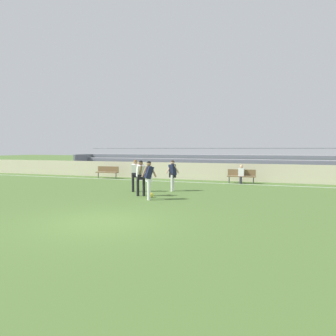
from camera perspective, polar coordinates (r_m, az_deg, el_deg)
The scene contains 12 objects.
ground_plane at distance 10.21m, azimuth -11.87°, elevation -9.44°, with size 160.00×160.00×0.00m, color #4C6B30.
field_line_sideline at distance 21.26m, azimuth 5.85°, elevation -2.62°, with size 44.00×0.12×0.01m, color white.
sideline_wall at distance 22.87m, azimuth 6.96°, elevation -0.65°, with size 48.00×0.16×1.23m, color beige.
bleacher_stand at distance 24.59m, azimuth 12.62°, elevation 0.42°, with size 27.96×3.11×2.32m.
bench_near_wall_gap at distance 21.23m, azimuth 13.04°, elevation -1.23°, with size 1.80×0.40×0.90m.
bench_far_right at distance 24.64m, azimuth -10.81°, elevation -0.55°, with size 1.80×0.40×0.90m.
spectator_seated at distance 21.11m, azimuth 13.00°, elevation -0.83°, with size 0.36×0.42×1.21m.
player_white_wide_right at distance 15.20m, azimuth -4.91°, elevation -1.20°, with size 0.52×0.67×1.71m.
player_dark_trailing_run at distance 14.08m, azimuth -3.45°, elevation -1.54°, with size 0.63×0.54×1.72m.
player_dark_pressing_high at distance 16.94m, azimuth 0.82°, elevation -0.86°, with size 0.69×0.47×1.65m.
player_white_deep_cover at distance 16.75m, azimuth -5.87°, elevation -0.84°, with size 0.45×0.51×1.68m.
soccer_ball at distance 14.83m, azimuth -3.11°, elevation -4.87°, with size 0.22×0.22×0.22m, color yellow.
Camera 1 is at (5.36, -8.38, 2.28)m, focal length 33.94 mm.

